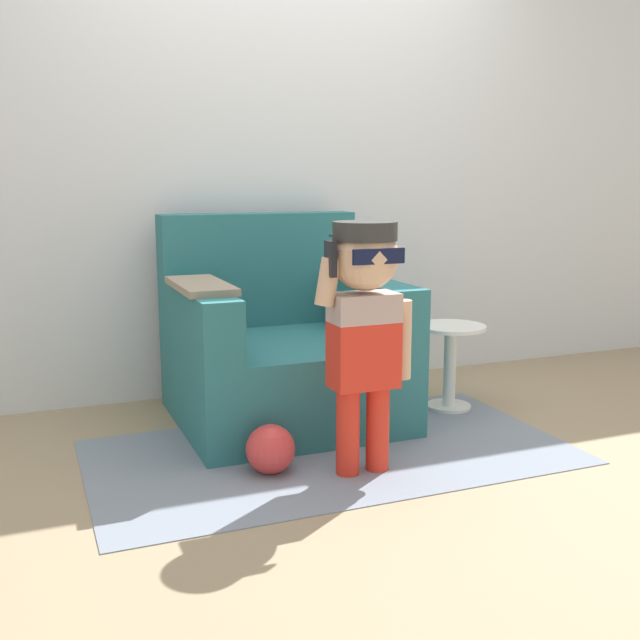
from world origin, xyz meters
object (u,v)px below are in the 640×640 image
Objects in this scene: armchair at (280,349)px; toy_ball at (270,449)px; person_child at (365,308)px; side_table at (450,358)px.

toy_ball is (-0.27, -0.66, -0.24)m from armchair.
person_child is 2.30× the size of side_table.
armchair is at bearing 67.81° from toy_ball.
person_child is at bearing -141.93° from side_table.
armchair reaches higher than side_table.
armchair is 0.75m from toy_ball.
side_table is at bearing 38.07° from person_child.
side_table is 1.20m from toy_ball.
person_child is 5.03× the size of toy_ball.
toy_ball is at bearing 159.57° from person_child.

